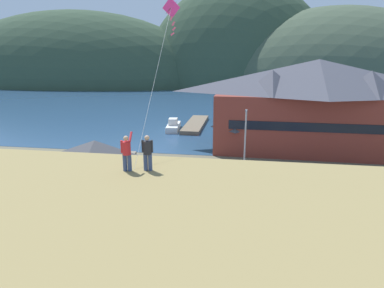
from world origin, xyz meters
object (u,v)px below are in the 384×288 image
(parked_car_back_row_left, at_px, (349,223))
(parked_car_mid_row_near, at_px, (143,200))
(parked_car_corner_spot, at_px, (326,183))
(flying_kite, at_px, (170,15))
(storage_shed_near_lot, at_px, (96,166))
(parked_car_mid_row_center, at_px, (47,169))
(harbor_lodge, at_px, (315,104))
(parked_car_front_row_end, at_px, (33,204))
(person_companion, at_px, (147,152))
(parked_car_mid_row_far, at_px, (262,180))
(parked_car_front_row_red, at_px, (263,208))
(parked_car_lone_by_shed, at_px, (209,181))
(wharf_dock, at_px, (196,124))
(person_kite_flyer, at_px, (127,152))
(storage_shed_waterside, at_px, (233,132))
(moored_boat_wharfside, at_px, (173,126))
(parked_car_front_row_silver, at_px, (200,209))
(parking_light_pole, at_px, (245,140))

(parked_car_back_row_left, relative_size, parked_car_mid_row_near, 1.01)
(parked_car_back_row_left, xyz_separation_m, parked_car_corner_spot, (0.15, 7.77, 0.00))
(parked_car_mid_row_near, height_order, flying_kite, flying_kite)
(storage_shed_near_lot, relative_size, parked_car_mid_row_center, 1.80)
(harbor_lodge, distance_m, parked_car_front_row_end, 35.18)
(person_companion, bearing_deg, parked_car_mid_row_far, 66.97)
(parked_car_mid_row_center, xyz_separation_m, parked_car_front_row_end, (3.60, -7.77, 0.00))
(parked_car_corner_spot, height_order, parked_car_front_row_red, same)
(parked_car_back_row_left, relative_size, parked_car_corner_spot, 1.04)
(storage_shed_near_lot, distance_m, parked_car_mid_row_near, 6.37)
(parked_car_lone_by_shed, distance_m, parked_car_front_row_red, 6.94)
(parked_car_lone_by_shed, bearing_deg, wharf_dock, 100.57)
(parked_car_mid_row_near, distance_m, person_companion, 12.22)
(wharf_dock, bearing_deg, person_kite_flyer, -86.04)
(storage_shed_waterside, height_order, moored_boat_wharfside, storage_shed_waterside)
(parked_car_front_row_red, height_order, person_kite_flyer, person_kite_flyer)
(parked_car_mid_row_center, bearing_deg, moored_boat_wharfside, 71.89)
(harbor_lodge, distance_m, parked_car_mid_row_far, 17.59)
(moored_boat_wharfside, distance_m, person_companion, 41.44)
(wharf_dock, height_order, parked_car_front_row_silver, parked_car_front_row_silver)
(storage_shed_near_lot, xyz_separation_m, storage_shed_waterside, (12.05, 16.36, -0.05))
(storage_shed_near_lot, distance_m, parked_car_corner_spot, 21.45)
(parked_car_lone_by_shed, height_order, parked_car_mid_row_far, same)
(parked_car_front_row_silver, height_order, parked_car_front_row_red, same)
(parked_car_front_row_red, bearing_deg, parking_light_pole, 99.46)
(parked_car_mid_row_near, distance_m, parked_car_front_row_end, 8.76)
(parked_car_lone_by_shed, bearing_deg, person_kite_flyer, -99.58)
(parked_car_lone_by_shed, bearing_deg, parked_car_front_row_end, -152.18)
(person_companion, bearing_deg, parked_car_mid_row_near, 110.02)
(storage_shed_waterside, xyz_separation_m, parked_car_mid_row_near, (-6.72, -19.45, -1.56))
(storage_shed_near_lot, bearing_deg, parked_car_front_row_red, -11.41)
(parked_car_front_row_silver, distance_m, person_companion, 11.08)
(storage_shed_waterside, height_order, parked_car_back_row_left, storage_shed_waterside)
(wharf_dock, bearing_deg, parked_car_mid_row_far, -69.65)
(parked_car_mid_row_center, height_order, parked_car_front_row_red, same)
(parked_car_front_row_red, bearing_deg, wharf_dock, 106.63)
(parked_car_front_row_red, bearing_deg, storage_shed_near_lot, 168.59)
(parked_car_front_row_end, xyz_separation_m, parked_car_front_row_red, (18.27, 2.10, 0.00))
(harbor_lodge, height_order, person_kite_flyer, harbor_lodge)
(moored_boat_wharfside, xyz_separation_m, parked_car_front_row_red, (13.70, -30.68, 0.34))
(storage_shed_near_lot, distance_m, parked_car_back_row_left, 21.56)
(storage_shed_waterside, distance_m, moored_boat_wharfside, 15.63)
(parked_car_front_row_red, xyz_separation_m, person_companion, (-6.33, -9.43, 7.04))
(storage_shed_waterside, xyz_separation_m, parked_car_mid_row_center, (-18.84, -13.73, -1.56))
(harbor_lodge, xyz_separation_m, person_kite_flyer, (-14.91, -30.75, 1.67))
(parked_car_mid_row_center, distance_m, parking_light_pole, 20.88)
(parked_car_front_row_end, height_order, parked_car_mid_row_far, same)
(parked_car_mid_row_center, bearing_deg, parking_light_pole, 9.53)
(parked_car_back_row_left, distance_m, parked_car_corner_spot, 7.77)
(parked_car_corner_spot, bearing_deg, parked_car_mid_row_center, -178.87)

